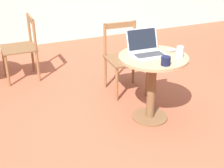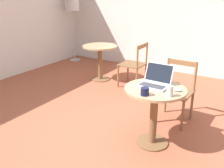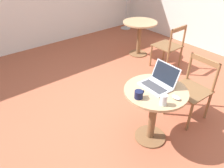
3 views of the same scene
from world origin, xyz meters
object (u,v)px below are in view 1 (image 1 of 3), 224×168
cafe_table_near (152,73)px  chair_mid_front (22,48)px  drinking_glass (180,52)px  laptop (146,50)px  mouse (171,50)px  mug (166,61)px  chair_near_right (124,58)px

cafe_table_near → chair_mid_front: chair_mid_front is taller
chair_mid_front → drinking_glass: bearing=-143.8°
laptop → mouse: size_ratio=3.54×
laptop → mug: (-0.33, -0.02, -0.01)m
drinking_glass → chair_mid_front: bearing=36.2°
drinking_glass → mouse: bearing=-7.4°
mug → drinking_glass: (0.11, -0.23, 0.01)m
chair_near_right → laptop: (-0.65, 0.07, 0.33)m
chair_near_right → mouse: 0.78m
mug → laptop: bearing=4.1°
laptop → drinking_glass: 0.34m
mouse → cafe_table_near: bearing=99.6°
chair_near_right → drinking_glass: size_ratio=7.46×
mouse → chair_near_right: bearing=17.1°
mouse → mug: (-0.29, 0.26, 0.03)m
chair_mid_front → drinking_glass: size_ratio=7.46×
drinking_glass → chair_near_right: bearing=12.2°
cafe_table_near → mug: size_ratio=5.76×
cafe_table_near → drinking_glass: drinking_glass is taller
cafe_table_near → mug: (-0.25, 0.02, 0.23)m
chair_mid_front → mouse: size_ratio=8.56×
chair_near_right → mug: bearing=177.3°
cafe_table_near → chair_mid_front: bearing=33.5°
mouse → mug: bearing=138.6°
laptop → mouse: 0.29m
chair_near_right → mouse: size_ratio=8.56×
chair_near_right → laptop: bearing=173.8°
chair_near_right → chair_mid_front: 1.44m
mouse → drinking_glass: (-0.18, 0.02, 0.04)m
cafe_table_near → chair_mid_front: 1.96m
laptop → mouse: laptop is taller
cafe_table_near → chair_near_right: chair_near_right is taller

